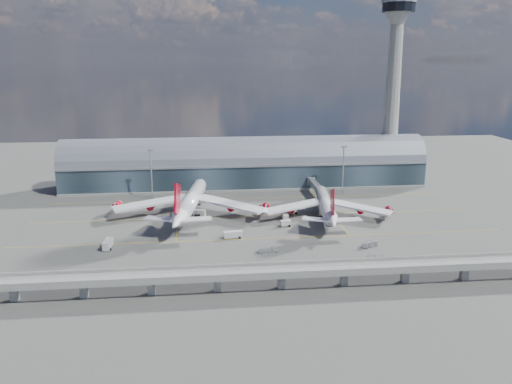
{
  "coord_description": "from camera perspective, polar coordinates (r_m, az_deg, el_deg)",
  "views": [
    {
      "loc": [
        -22.94,
        -196.63,
        69.08
      ],
      "look_at": [
        -1.14,
        10.0,
        14.0
      ],
      "focal_mm": 35.0,
      "sensor_mm": 36.0,
      "label": 1
    }
  ],
  "objects": [
    {
      "name": "cargo_train_1",
      "position": [
        196.24,
        12.91,
        -5.88
      ],
      "size": [
        7.52,
        4.52,
        1.68
      ],
      "rotation": [
        0.0,
        0.0,
        1.15
      ],
      "color": "gray",
      "rests_on": "ground"
    },
    {
      "name": "airliner_right",
      "position": [
        227.37,
        7.98,
        -1.6
      ],
      "size": [
        61.0,
        63.8,
        20.26
      ],
      "rotation": [
        0.0,
        0.0,
        -0.14
      ],
      "color": "white",
      "rests_on": "ground"
    },
    {
      "name": "control_tower",
      "position": [
        300.25,
        15.35,
        11.0
      ],
      "size": [
        19.0,
        19.0,
        103.0
      ],
      "color": "gray",
      "rests_on": "ground"
    },
    {
      "name": "cargo_train_0",
      "position": [
        186.16,
        1.44,
        -6.64
      ],
      "size": [
        7.76,
        2.13,
        1.71
      ],
      "rotation": [
        0.0,
        0.0,
        1.5
      ],
      "color": "gray",
      "rests_on": "ground"
    },
    {
      "name": "service_truck_4",
      "position": [
        232.69,
        4.21,
        -2.07
      ],
      "size": [
        4.32,
        5.76,
        3.04
      ],
      "rotation": [
        0.0,
        0.0,
        -0.42
      ],
      "color": "beige",
      "rests_on": "ground"
    },
    {
      "name": "service_truck_5",
      "position": [
        229.75,
        -6.48,
        -2.38
      ],
      "size": [
        6.11,
        4.13,
        2.76
      ],
      "rotation": [
        0.0,
        0.0,
        1.19
      ],
      "color": "beige",
      "rests_on": "ground"
    },
    {
      "name": "airliner_left",
      "position": [
        228.69,
        -7.54,
        -1.12
      ],
      "size": [
        72.7,
        76.48,
        23.33
      ],
      "rotation": [
        0.0,
        0.0,
        -0.14
      ],
      "color": "white",
      "rests_on": "ground"
    },
    {
      "name": "service_truck_2",
      "position": [
        200.52,
        -2.63,
        -4.88
      ],
      "size": [
        7.94,
        3.23,
        2.79
      ],
      "rotation": [
        0.0,
        0.0,
        1.71
      ],
      "color": "beige",
      "rests_on": "ground"
    },
    {
      "name": "service_truck_3",
      "position": [
        223.04,
        3.32,
        -2.8
      ],
      "size": [
        2.72,
        6.4,
        3.08
      ],
      "rotation": [
        0.0,
        0.0,
        -0.01
      ],
      "color": "beige",
      "rests_on": "ground"
    },
    {
      "name": "guideway",
      "position": [
        157.01,
        2.94,
        -9.14
      ],
      "size": [
        220.0,
        8.5,
        7.2
      ],
      "color": "gray",
      "rests_on": "ground"
    },
    {
      "name": "cargo_train_2",
      "position": [
        183.86,
        13.76,
        -7.36
      ],
      "size": [
        8.05,
        2.16,
        1.78
      ],
      "rotation": [
        0.0,
        0.0,
        1.63
      ],
      "color": "gray",
      "rests_on": "ground"
    },
    {
      "name": "taxi_lines",
      "position": [
        230.53,
        -0.03,
        -2.59
      ],
      "size": [
        200.0,
        80.12,
        0.01
      ],
      "color": "gold",
      "rests_on": "ground"
    },
    {
      "name": "jet_bridge_left",
      "position": [
        257.81,
        -6.53,
        0.4
      ],
      "size": [
        4.4,
        28.0,
        7.25
      ],
      "color": "gray",
      "rests_on": "ground"
    },
    {
      "name": "service_truck_0",
      "position": [
        197.79,
        -16.57,
        -5.72
      ],
      "size": [
        3.1,
        7.95,
        3.24
      ],
      "rotation": [
        0.0,
        0.0,
        -0.05
      ],
      "color": "beige",
      "rests_on": "ground"
    },
    {
      "name": "floodlight_mast_right",
      "position": [
        267.79,
        9.93,
        2.67
      ],
      "size": [
        3.0,
        0.7,
        25.7
      ],
      "color": "gray",
      "rests_on": "ground"
    },
    {
      "name": "ground",
      "position": [
        209.67,
        0.6,
        -4.39
      ],
      "size": [
        500.0,
        500.0,
        0.0
      ],
      "primitive_type": "plane",
      "color": "#474744",
      "rests_on": "ground"
    },
    {
      "name": "service_truck_1",
      "position": [
        214.7,
        3.39,
        -3.58
      ],
      "size": [
        4.85,
        2.97,
        2.62
      ],
      "rotation": [
        0.0,
        0.0,
        1.78
      ],
      "color": "beige",
      "rests_on": "ground"
    },
    {
      "name": "floodlight_mast_left",
      "position": [
        259.08,
        -11.88,
        2.17
      ],
      "size": [
        3.0,
        0.7,
        25.7
      ],
      "color": "gray",
      "rests_on": "ground"
    },
    {
      "name": "terminal",
      "position": [
        281.56,
        -1.22,
        3.01
      ],
      "size": [
        200.0,
        30.0,
        28.0
      ],
      "color": "#1E2B33",
      "rests_on": "ground"
    },
    {
      "name": "jet_bridge_right",
      "position": [
        262.36,
        6.89,
        0.64
      ],
      "size": [
        4.4,
        32.0,
        7.25
      ],
      "color": "gray",
      "rests_on": "ground"
    }
  ]
}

